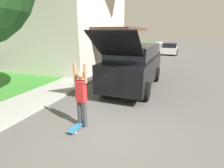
{
  "coord_description": "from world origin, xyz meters",
  "views": [
    {
      "loc": [
        1.8,
        -4.24,
        2.71
      ],
      "look_at": [
        -0.39,
        1.37,
        0.9
      ],
      "focal_mm": 28.0,
      "sensor_mm": 36.0,
      "label": 1
    }
  ],
  "objects": [
    {
      "name": "sidewalk",
      "position": [
        -3.6,
        6.0,
        0.05
      ],
      "size": [
        1.8,
        80.0,
        0.1
      ],
      "color": "#9E9E99",
      "rests_on": "ground_plane"
    },
    {
      "name": "lawn",
      "position": [
        -8.0,
        6.0,
        0.04
      ],
      "size": [
        10.0,
        80.0,
        0.08
      ],
      "color": "#387F2D",
      "rests_on": "ground_plane"
    },
    {
      "name": "car_down_street",
      "position": [
        0.47,
        19.33,
        0.65
      ],
      "size": [
        1.96,
        4.4,
        1.37
      ],
      "color": "silver",
      "rests_on": "ground_plane"
    },
    {
      "name": "suv_parked",
      "position": [
        -0.26,
        4.09,
        1.15
      ],
      "size": [
        2.11,
        5.82,
        2.77
      ],
      "color": "black",
      "rests_on": "ground_plane"
    },
    {
      "name": "house",
      "position": [
        -7.94,
        8.05,
        4.58
      ],
      "size": [
        12.06,
        8.77,
        8.68
      ],
      "color": "beige",
      "rests_on": "lawn"
    },
    {
      "name": "skateboard",
      "position": [
        -0.76,
        -0.42,
        0.08
      ],
      "size": [
        0.21,
        0.77,
        0.1
      ],
      "color": "#236B99",
      "rests_on": "ground_plane"
    },
    {
      "name": "ground_plane",
      "position": [
        0.0,
        0.0,
        0.0
      ],
      "size": [
        120.0,
        120.0,
        0.0
      ],
      "primitive_type": "plane",
      "color": "#54514F"
    },
    {
      "name": "skateboarder",
      "position": [
        -0.7,
        -0.23,
        0.98
      ],
      "size": [
        0.41,
        0.22,
        1.9
      ],
      "color": "#38383D",
      "rests_on": "ground_plane"
    }
  ]
}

